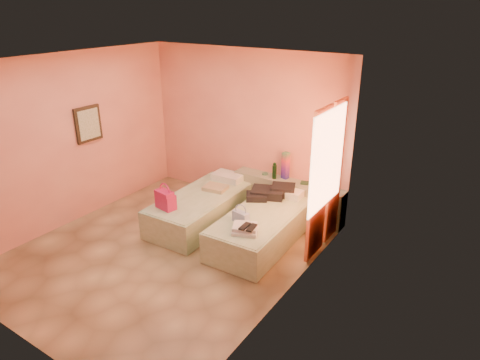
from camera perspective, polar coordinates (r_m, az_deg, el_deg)
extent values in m
plane|color=tan|center=(6.69, -9.89, -9.29)|extent=(4.50, 4.50, 0.00)
cube|color=#F09D80|center=(7.76, 0.77, 6.94)|extent=(4.00, 0.02, 2.80)
cube|color=#F09D80|center=(7.55, -21.89, 4.84)|extent=(0.02, 4.50, 2.80)
cube|color=#F09D80|center=(4.98, 6.18, -2.47)|extent=(0.02, 4.50, 2.80)
cube|color=white|center=(5.74, -11.81, 15.17)|extent=(4.00, 4.50, 0.02)
cube|color=beige|center=(6.01, 11.59, 2.72)|extent=(0.02, 1.10, 1.40)
cube|color=orange|center=(6.03, 10.43, -0.73)|extent=(0.05, 0.55, 2.20)
cube|color=orange|center=(6.54, 12.54, 1.02)|extent=(0.05, 0.45, 2.20)
cube|color=black|center=(7.70, -19.58, 7.04)|extent=(0.04, 0.50, 0.60)
cube|color=gold|center=(7.04, 11.37, 5.25)|extent=(0.25, 0.04, 0.30)
cube|color=gray|center=(7.56, 6.35, -2.35)|extent=(2.05, 0.30, 0.65)
cube|color=#B3CCA4|center=(7.33, -5.16, -3.79)|extent=(0.96, 2.03, 0.50)
cube|color=#B3CCA4|center=(6.72, 3.01, -6.34)|extent=(0.96, 2.03, 0.50)
cylinder|color=#123317|center=(7.44, 4.62, 1.20)|extent=(0.10, 0.10, 0.28)
cube|color=#B3164B|center=(7.44, 6.08, 1.94)|extent=(0.12, 0.12, 0.47)
cylinder|color=#447C57|center=(7.64, 3.35, 0.82)|extent=(0.14, 0.14, 0.03)
cube|color=#244328|center=(7.33, 8.76, -0.39)|extent=(0.19, 0.16, 0.03)
cube|color=white|center=(7.18, 11.60, -0.03)|extent=(0.21, 0.21, 0.28)
cube|color=#B3164B|center=(6.78, -9.90, -2.57)|extent=(0.35, 0.23, 0.30)
cube|color=tan|center=(7.40, -3.29, -1.04)|extent=(0.42, 0.36, 0.07)
cube|color=black|center=(7.10, 4.03, -1.64)|extent=(0.76, 0.76, 0.17)
cube|color=#3B5C8E|center=(6.30, 0.09, -4.95)|extent=(0.27, 0.15, 0.16)
cube|color=silver|center=(6.05, 0.70, -6.58)|extent=(0.44, 0.41, 0.10)
cube|color=black|center=(5.97, 1.05, -6.32)|extent=(0.18, 0.24, 0.02)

